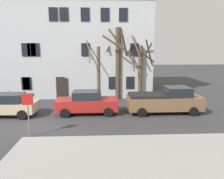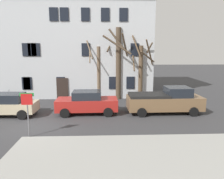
% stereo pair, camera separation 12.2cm
% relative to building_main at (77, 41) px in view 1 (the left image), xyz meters
% --- Properties ---
extents(ground_plane, '(120.00, 120.00, 0.00)m').
position_rel_building_main_xyz_m(ground_plane, '(-1.65, -12.13, -5.85)').
color(ground_plane, '#38383A').
extents(building_main, '(16.24, 9.13, 11.55)m').
position_rel_building_main_xyz_m(building_main, '(0.00, 0.00, 0.00)').
color(building_main, silver).
rests_on(building_main, ground_plane).
extents(tree_bare_near, '(2.41, 2.40, 6.37)m').
position_rel_building_main_xyz_m(tree_bare_near, '(2.40, -4.26, -2.92)').
color(tree_bare_near, brown).
rests_on(tree_bare_near, ground_plane).
extents(tree_bare_mid, '(2.63, 2.75, 6.86)m').
position_rel_building_main_xyz_m(tree_bare_mid, '(4.38, -4.46, -2.12)').
color(tree_bare_mid, '#4C3D2D').
rests_on(tree_bare_mid, ground_plane).
extents(tree_bare_far, '(2.19, 2.38, 6.15)m').
position_rel_building_main_xyz_m(tree_bare_far, '(6.55, -4.67, -2.85)').
color(tree_bare_far, brown).
rests_on(tree_bare_far, ground_plane).
extents(car_beige_wagon, '(4.41, 2.02, 1.66)m').
position_rel_building_main_xyz_m(car_beige_wagon, '(-4.19, -9.70, -4.98)').
color(car_beige_wagon, '#C6B793').
rests_on(car_beige_wagon, ground_plane).
extents(car_red_sedan, '(4.57, 2.11, 1.74)m').
position_rel_building_main_xyz_m(car_red_sedan, '(1.70, -9.37, -4.97)').
color(car_red_sedan, '#AD231E').
rests_on(car_red_sedan, ground_plane).
extents(pickup_truck_brown, '(5.61, 2.24, 2.00)m').
position_rel_building_main_xyz_m(pickup_truck_brown, '(7.62, -9.38, -4.88)').
color(pickup_truck_brown, brown).
rests_on(pickup_truck_brown, ground_plane).
extents(street_sign_pole, '(0.76, 0.07, 2.48)m').
position_rel_building_main_xyz_m(street_sign_pole, '(-1.16, -13.71, -4.10)').
color(street_sign_pole, slate).
rests_on(street_sign_pole, ground_plane).
extents(bicycle_leaning, '(1.75, 0.10, 1.03)m').
position_rel_building_main_xyz_m(bicycle_leaning, '(-5.95, -4.57, -5.48)').
color(bicycle_leaning, black).
rests_on(bicycle_leaning, ground_plane).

